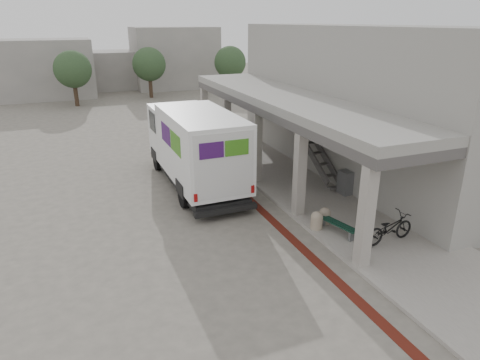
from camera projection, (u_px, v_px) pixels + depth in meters
name	position (u px, v px, depth m)	size (l,w,h in m)	color
ground	(254.00, 231.00, 15.63)	(120.00, 120.00, 0.00)	#615B53
bike_lane_stripe	(256.00, 206.00, 17.72)	(0.35, 40.00, 0.01)	#501810
sidewalk	(346.00, 212.00, 17.00)	(4.40, 28.00, 0.12)	gray
transit_building	(346.00, 104.00, 20.72)	(7.60, 17.00, 7.00)	gray
distant_backdrop	(93.00, 66.00, 44.88)	(28.00, 10.00, 6.50)	gray
tree_left	(73.00, 69.00, 37.11)	(3.20, 3.20, 4.80)	#38281C
tree_mid	(149.00, 64.00, 41.28)	(3.20, 3.20, 4.80)	#38281C
tree_right	(230.00, 62.00, 43.20)	(3.20, 3.20, 4.80)	#38281C
fedex_truck	(194.00, 145.00, 19.31)	(2.72, 8.41, 3.57)	black
bench	(338.00, 226.00, 15.11)	(0.74, 1.67, 0.38)	slate
bollard_near	(317.00, 220.00, 15.43)	(0.44, 0.44, 0.66)	gray
bollard_far	(325.00, 215.00, 15.82)	(0.42, 0.42, 0.63)	gray
utility_cabinet	(346.00, 182.00, 18.48)	(0.46, 0.62, 1.03)	slate
bicycle_black	(390.00, 228.00, 14.43)	(0.68, 1.96, 1.03)	black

